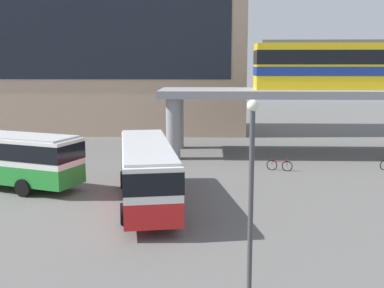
{
  "coord_description": "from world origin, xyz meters",
  "views": [
    {
      "loc": [
        2.9,
        -20.99,
        7.27
      ],
      "look_at": [
        1.85,
        9.11,
        2.2
      ],
      "focal_mm": 44.59,
      "sensor_mm": 36.0,
      "label": 1
    }
  ],
  "objects_px": {
    "bus_main": "(147,167)",
    "bicycle_red": "(279,165)",
    "train": "(378,64)",
    "station_building": "(98,32)"
  },
  "relations": [
    {
      "from": "bus_main",
      "to": "station_building",
      "type": "bearing_deg",
      "value": 107.23
    },
    {
      "from": "train",
      "to": "bicycle_red",
      "type": "relative_size",
      "value": 11.2
    },
    {
      "from": "bicycle_red",
      "to": "bus_main",
      "type": "bearing_deg",
      "value": -134.58
    },
    {
      "from": "train",
      "to": "bus_main",
      "type": "bearing_deg",
      "value": -138.68
    },
    {
      "from": "station_building",
      "to": "bus_main",
      "type": "height_order",
      "value": "station_building"
    },
    {
      "from": "train",
      "to": "bus_main",
      "type": "height_order",
      "value": "train"
    },
    {
      "from": "bus_main",
      "to": "bicycle_red",
      "type": "distance_m",
      "value": 11.68
    },
    {
      "from": "train",
      "to": "bus_main",
      "type": "xyz_separation_m",
      "value": [
        -16.55,
        -14.55,
        -5.24
      ]
    },
    {
      "from": "station_building",
      "to": "train",
      "type": "relative_size",
      "value": 1.62
    },
    {
      "from": "train",
      "to": "bus_main",
      "type": "distance_m",
      "value": 22.65
    }
  ]
}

